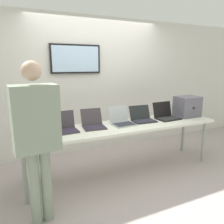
% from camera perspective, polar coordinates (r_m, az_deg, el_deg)
% --- Properties ---
extents(ground, '(8.00, 8.00, 0.04)m').
position_cam_1_polar(ground, '(3.59, 2.84, -15.74)').
color(ground, '#A79A99').
extents(back_wall, '(8.00, 0.11, 2.56)m').
position_cam_1_polar(back_wall, '(4.21, -4.21, 7.23)').
color(back_wall, silver).
rests_on(back_wall, ground).
extents(workbench, '(3.10, 0.70, 0.77)m').
position_cam_1_polar(workbench, '(3.30, 2.98, -4.35)').
color(workbench, silver).
rests_on(workbench, ground).
extents(equipment_box, '(0.41, 0.32, 0.36)m').
position_cam_1_polar(equipment_box, '(4.02, 19.41, 1.40)').
color(equipment_box, '#5D5966').
rests_on(equipment_box, workbench).
extents(laptop_station_0, '(0.32, 0.29, 0.24)m').
position_cam_1_polar(laptop_station_0, '(2.97, -20.78, -4.99)').
color(laptop_station_0, '#393C3B').
rests_on(laptop_station_0, workbench).
extents(laptop_station_1, '(0.35, 0.32, 0.27)m').
position_cam_1_polar(laptop_station_1, '(3.06, -12.61, -3.88)').
color(laptop_station_1, '#3A343D').
rests_on(laptop_station_1, workbench).
extents(laptop_station_2, '(0.35, 0.40, 0.25)m').
position_cam_1_polar(laptop_station_2, '(3.18, -5.02, -3.00)').
color(laptop_station_2, '#3B3339').
rests_on(laptop_station_2, workbench).
extents(laptop_station_3, '(0.35, 0.37, 0.27)m').
position_cam_1_polar(laptop_station_3, '(3.33, 2.57, -2.23)').
color(laptop_station_3, '#AEB3B4').
rests_on(laptop_station_3, workbench).
extents(laptop_station_4, '(0.38, 0.34, 0.24)m').
position_cam_1_polar(laptop_station_4, '(3.55, 8.13, -1.50)').
color(laptop_station_4, '#212525').
rests_on(laptop_station_4, workbench).
extents(laptop_station_5, '(0.40, 0.36, 0.27)m').
position_cam_1_polar(laptop_station_5, '(3.78, 14.20, -0.79)').
color(laptop_station_5, black).
rests_on(laptop_station_5, workbench).
extents(person, '(0.49, 0.63, 1.72)m').
position_cam_1_polar(person, '(2.28, -19.61, -4.48)').
color(person, gray).
rests_on(person, ground).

